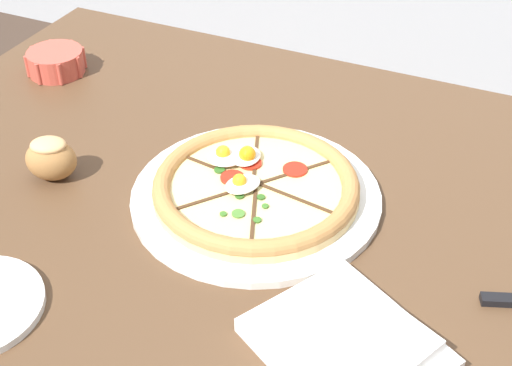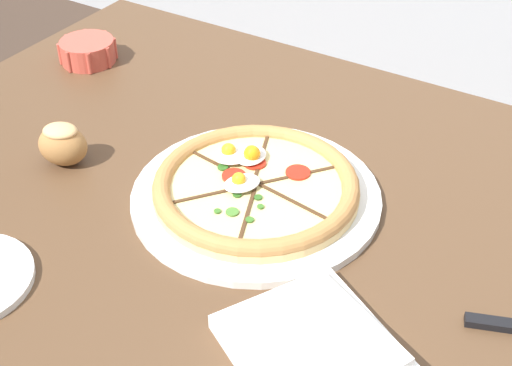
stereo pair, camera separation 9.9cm
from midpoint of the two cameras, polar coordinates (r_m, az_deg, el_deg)
dining_table at (r=1.09m, az=1.22°, el=-5.54°), size 1.20×0.91×0.75m
pizza at (r=1.00m, az=2.82°, el=-0.59°), size 0.35×0.35×0.05m
ramekin_bowl at (r=1.38m, az=-11.30°, el=10.30°), size 0.11×0.11×0.04m
napkin_folded at (r=0.80m, az=8.40°, el=-13.17°), size 0.25×0.24×0.04m
bread_piece_near at (r=1.09m, az=-12.73°, el=3.00°), size 0.09×0.08×0.07m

